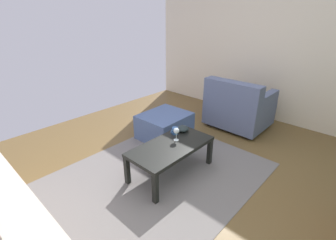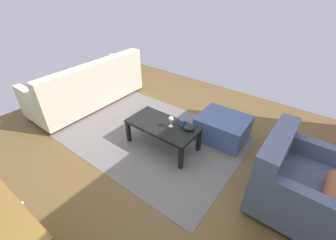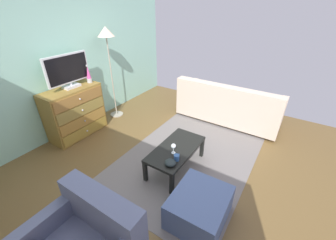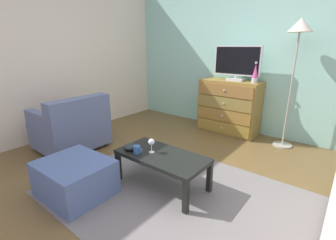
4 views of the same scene
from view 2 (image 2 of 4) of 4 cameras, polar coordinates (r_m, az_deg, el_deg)
The scene contains 9 objects.
ground_plane at distance 3.29m, azimuth -3.43°, elevation -7.62°, with size 5.45×4.95×0.05m, color brown.
area_rug at distance 3.49m, azimuth -3.85°, elevation -4.21°, with size 2.60×1.90×0.01m, color slate.
coffee_table at distance 3.13m, azimuth -1.40°, elevation -1.77°, with size 0.99×0.50×0.38m.
wine_glass at distance 2.99m, azimuth 0.74°, elevation 0.21°, with size 0.07×0.07×0.16m.
mug at distance 3.06m, azimuth 3.61°, elevation -0.63°, with size 0.11×0.08×0.08m.
bowl_decorative at distance 3.00m, azimuth 5.38°, elevation -1.78°, with size 0.15×0.15×0.07m, color #1F282A.
couch_large at distance 4.44m, azimuth -19.41°, elevation 7.72°, with size 0.85×2.07×0.85m.
armchair at distance 2.73m, azimuth 29.36°, elevation -13.22°, with size 0.80×0.90×0.81m.
ottoman at distance 3.45m, azimuth 13.64°, elevation -1.95°, with size 0.70×0.60×0.37m, color #4C608F.
Camera 2 is at (-1.64, 1.84, 2.15)m, focal length 24.07 mm.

